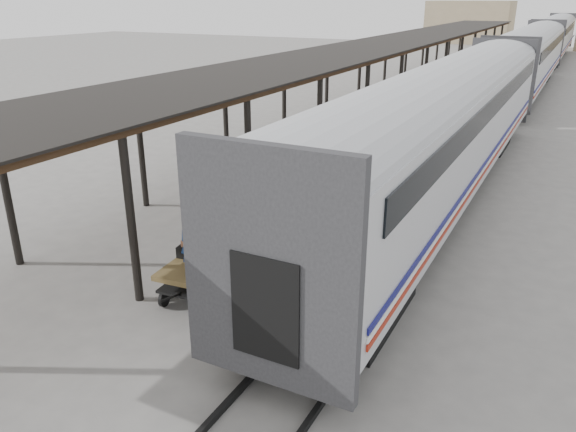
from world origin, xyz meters
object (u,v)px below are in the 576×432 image
(porter, at_px, (193,236))
(pedestrian, at_px, (321,138))
(baggage_cart, at_px, (204,267))
(luggage_tug, at_px, (419,108))

(porter, distance_m, pedestrian, 13.41)
(porter, xyz_separation_m, pedestrian, (-2.83, 13.08, -0.94))
(baggage_cart, bearing_deg, luggage_tug, 87.21)
(baggage_cart, bearing_deg, pedestrian, 96.62)
(luggage_tug, distance_m, pedestrian, 9.93)
(baggage_cart, distance_m, porter, 1.30)
(luggage_tug, bearing_deg, baggage_cart, -108.64)
(luggage_tug, relative_size, pedestrian, 1.16)
(luggage_tug, relative_size, porter, 1.05)
(luggage_tug, xyz_separation_m, porter, (1.16, -22.86, 1.09))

